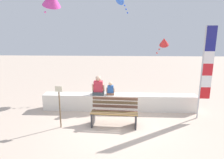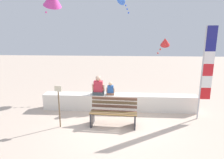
{
  "view_description": "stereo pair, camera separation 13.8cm",
  "coord_description": "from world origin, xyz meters",
  "px_view_note": "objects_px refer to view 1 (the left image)",
  "views": [
    {
      "loc": [
        0.03,
        -6.18,
        3.0
      ],
      "look_at": [
        -0.3,
        1.29,
        1.23
      ],
      "focal_mm": 31.89,
      "sensor_mm": 36.0,
      "label": 1
    },
    {
      "loc": [
        0.17,
        -6.17,
        3.0
      ],
      "look_at": [
        -0.3,
        1.29,
        1.23
      ],
      "focal_mm": 31.89,
      "sensor_mm": 36.0,
      "label": 2
    }
  ],
  "objects_px": {
    "person_child": "(110,90)",
    "park_bench": "(114,113)",
    "sign_post": "(60,104)",
    "kite_red": "(164,42)",
    "person_adult": "(98,87)",
    "flag_banner": "(206,68)"
  },
  "relations": [
    {
      "from": "kite_red",
      "to": "person_adult",
      "type": "bearing_deg",
      "value": -143.9
    },
    {
      "from": "person_child",
      "to": "park_bench",
      "type": "bearing_deg",
      "value": -81.5
    },
    {
      "from": "person_adult",
      "to": "person_child",
      "type": "xyz_separation_m",
      "value": [
        0.47,
        0.0,
        -0.1
      ]
    },
    {
      "from": "park_bench",
      "to": "sign_post",
      "type": "height_order",
      "value": "sign_post"
    },
    {
      "from": "person_adult",
      "to": "kite_red",
      "type": "bearing_deg",
      "value": 36.1
    },
    {
      "from": "flag_banner",
      "to": "kite_red",
      "type": "xyz_separation_m",
      "value": [
        -0.88,
        2.74,
        0.74
      ]
    },
    {
      "from": "flag_banner",
      "to": "park_bench",
      "type": "bearing_deg",
      "value": -168.14
    },
    {
      "from": "flag_banner",
      "to": "person_child",
      "type": "bearing_deg",
      "value": 168.79
    },
    {
      "from": "kite_red",
      "to": "sign_post",
      "type": "xyz_separation_m",
      "value": [
        -3.93,
        -3.67,
        -1.77
      ]
    },
    {
      "from": "person_child",
      "to": "sign_post",
      "type": "distance_m",
      "value": 2.2
    },
    {
      "from": "flag_banner",
      "to": "kite_red",
      "type": "height_order",
      "value": "flag_banner"
    },
    {
      "from": "flag_banner",
      "to": "sign_post",
      "type": "relative_size",
      "value": 2.33
    },
    {
      "from": "person_child",
      "to": "kite_red",
      "type": "xyz_separation_m",
      "value": [
        2.4,
        2.1,
        1.75
      ]
    },
    {
      "from": "kite_red",
      "to": "flag_banner",
      "type": "bearing_deg",
      "value": -72.3
    },
    {
      "from": "park_bench",
      "to": "person_adult",
      "type": "xyz_separation_m",
      "value": [
        -0.67,
        1.3,
        0.52
      ]
    },
    {
      "from": "person_adult",
      "to": "kite_red",
      "type": "distance_m",
      "value": 3.92
    },
    {
      "from": "park_bench",
      "to": "person_child",
      "type": "height_order",
      "value": "person_child"
    },
    {
      "from": "park_bench",
      "to": "person_child",
      "type": "relative_size",
      "value": 3.07
    },
    {
      "from": "sign_post",
      "to": "park_bench",
      "type": "bearing_deg",
      "value": 9.03
    },
    {
      "from": "sign_post",
      "to": "person_child",
      "type": "bearing_deg",
      "value": 45.66
    },
    {
      "from": "person_adult",
      "to": "kite_red",
      "type": "xyz_separation_m",
      "value": [
        2.87,
        2.1,
        1.66
      ]
    },
    {
      "from": "park_bench",
      "to": "sign_post",
      "type": "xyz_separation_m",
      "value": [
        -1.73,
        -0.27,
        0.4
      ]
    }
  ]
}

